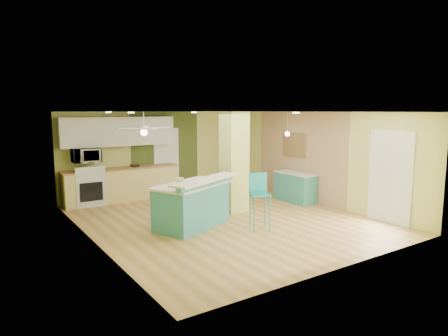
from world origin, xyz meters
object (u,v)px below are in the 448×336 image
(canister, at_px, (180,181))
(fruit_bowl, at_px, (135,166))
(bar_stool, at_px, (259,192))
(side_counter, at_px, (295,187))
(peninsula, at_px, (193,204))

(canister, bearing_deg, fruit_bowl, 85.83)
(bar_stool, height_order, fruit_bowl, bar_stool)
(bar_stool, distance_m, fruit_bowl, 4.36)
(side_counter, distance_m, canister, 3.94)
(bar_stool, bearing_deg, peninsula, 162.88)
(fruit_bowl, bearing_deg, canister, -94.17)
(peninsula, distance_m, fruit_bowl, 3.32)
(bar_stool, relative_size, side_counter, 0.95)
(bar_stool, distance_m, side_counter, 2.91)
(canister, bearing_deg, side_counter, 7.51)
(bar_stool, bearing_deg, side_counter, 53.19)
(peninsula, xyz_separation_m, fruit_bowl, (-0.03, 3.29, 0.46))
(peninsula, relative_size, bar_stool, 1.84)
(side_counter, xyz_separation_m, canister, (-3.86, -0.51, 0.62))
(bar_stool, distance_m, canister, 1.71)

